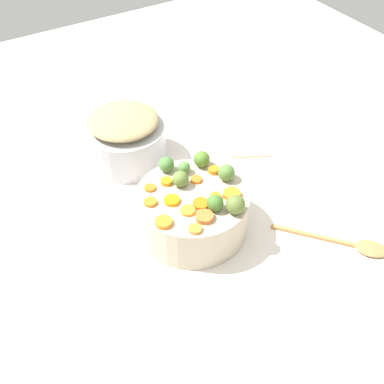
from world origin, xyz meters
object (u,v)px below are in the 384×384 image
at_px(serving_bowl_carrots, 192,212).
at_px(metal_pot, 125,143).
at_px(wooden_spoon, 356,245).
at_px(casserole_dish, 376,159).

xyz_separation_m(serving_bowl_carrots, metal_pot, (0.32, 0.02, 0.00)).
distance_m(serving_bowl_carrots, wooden_spoon, 0.38).
distance_m(metal_pot, casserole_dish, 0.66).
relative_size(serving_bowl_carrots, wooden_spoon, 1.16).
bearing_deg(casserole_dish, metal_pot, 53.01).
distance_m(serving_bowl_carrots, metal_pot, 0.32).
xyz_separation_m(serving_bowl_carrots, wooden_spoon, (-0.25, -0.29, -0.05)).
distance_m(metal_pot, wooden_spoon, 0.64).
height_order(metal_pot, wooden_spoon, metal_pot).
bearing_deg(serving_bowl_carrots, wooden_spoon, -130.56).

